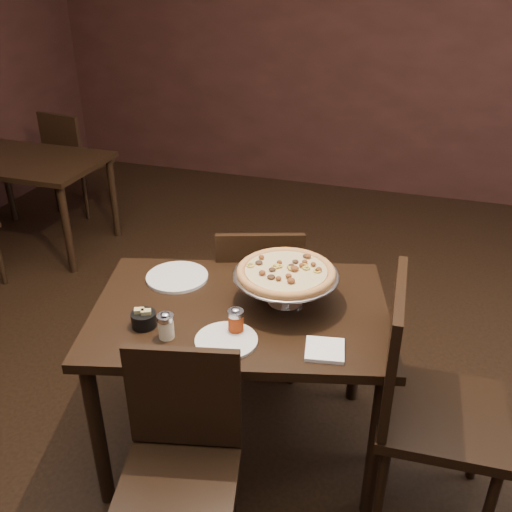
% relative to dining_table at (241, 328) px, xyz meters
% --- Properties ---
extents(room, '(6.04, 7.04, 2.84)m').
position_rel_dining_table_xyz_m(room, '(0.10, -0.06, 0.76)').
color(room, black).
rests_on(room, ground).
extents(dining_table, '(1.35, 1.07, 0.74)m').
position_rel_dining_table_xyz_m(dining_table, '(0.00, 0.00, 0.00)').
color(dining_table, black).
rests_on(dining_table, ground).
extents(background_table, '(1.10, 0.73, 0.69)m').
position_rel_dining_table_xyz_m(background_table, '(-2.17, 1.47, -0.05)').
color(background_table, black).
rests_on(background_table, ground).
extents(pizza_stand, '(0.43, 0.43, 0.18)m').
position_rel_dining_table_xyz_m(pizza_stand, '(0.16, 0.09, 0.24)').
color(pizza_stand, silver).
rests_on(pizza_stand, dining_table).
extents(parmesan_shaker, '(0.06, 0.06, 0.11)m').
position_rel_dining_table_xyz_m(parmesan_shaker, '(-0.20, -0.27, 0.15)').
color(parmesan_shaker, '#FBEFC3').
rests_on(parmesan_shaker, dining_table).
extents(pepper_flake_shaker, '(0.06, 0.06, 0.11)m').
position_rel_dining_table_xyz_m(pepper_flake_shaker, '(0.04, -0.16, 0.15)').
color(pepper_flake_shaker, '#95270D').
rests_on(pepper_flake_shaker, dining_table).
extents(packet_caddy, '(0.10, 0.10, 0.07)m').
position_rel_dining_table_xyz_m(packet_caddy, '(-0.31, -0.23, 0.13)').
color(packet_caddy, black).
rests_on(packet_caddy, dining_table).
extents(napkin_stack, '(0.16, 0.16, 0.01)m').
position_rel_dining_table_xyz_m(napkin_stack, '(0.38, -0.18, 0.11)').
color(napkin_stack, white).
rests_on(napkin_stack, dining_table).
extents(plate_left, '(0.27, 0.27, 0.01)m').
position_rel_dining_table_xyz_m(plate_left, '(-0.34, 0.14, 0.10)').
color(plate_left, silver).
rests_on(plate_left, dining_table).
extents(plate_near, '(0.23, 0.23, 0.01)m').
position_rel_dining_table_xyz_m(plate_near, '(0.02, -0.23, 0.10)').
color(plate_near, silver).
rests_on(plate_near, dining_table).
extents(serving_spatula, '(0.14, 0.14, 0.02)m').
position_rel_dining_table_xyz_m(serving_spatula, '(0.18, 0.03, 0.24)').
color(serving_spatula, silver).
rests_on(serving_spatula, pizza_stand).
extents(chair_far, '(0.52, 0.52, 0.88)m').
position_rel_dining_table_xyz_m(chair_far, '(-0.08, 0.51, -0.16)').
color(chair_far, black).
rests_on(chair_far, ground).
extents(chair_near, '(0.48, 0.48, 0.86)m').
position_rel_dining_table_xyz_m(chair_near, '(-0.03, -0.57, -0.18)').
color(chair_near, black).
rests_on(chair_near, ground).
extents(chair_side, '(0.49, 0.49, 1.01)m').
position_rel_dining_table_xyz_m(chair_side, '(0.75, -0.09, -0.10)').
color(chair_side, black).
rests_on(chair_side, ground).
extents(bg_chair_far, '(0.47, 0.47, 0.88)m').
position_rel_dining_table_xyz_m(bg_chair_far, '(-2.22, 2.12, -0.17)').
color(bg_chair_far, black).
rests_on(bg_chair_far, ground).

